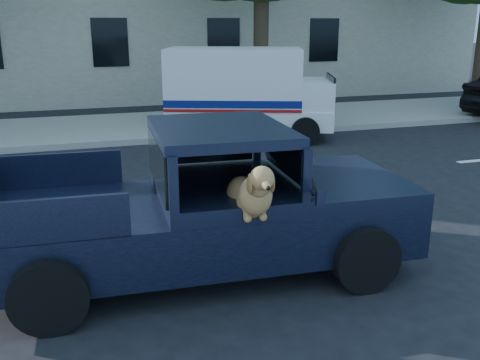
{
  "coord_description": "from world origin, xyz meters",
  "views": [
    {
      "loc": [
        -0.58,
        -5.58,
        2.85
      ],
      "look_at": [
        1.15,
        -0.27,
        1.2
      ],
      "focal_mm": 40.0,
      "sensor_mm": 36.0,
      "label": 1
    }
  ],
  "objects": [
    {
      "name": "lane_stripes",
      "position": [
        2.0,
        3.4,
        0.01
      ],
      "size": [
        21.6,
        0.14,
        0.01
      ],
      "primitive_type": null,
      "color": "silver",
      "rests_on": "ground"
    },
    {
      "name": "ground",
      "position": [
        0.0,
        0.0,
        0.0
      ],
      "size": [
        120.0,
        120.0,
        0.0
      ],
      "primitive_type": "plane",
      "color": "black",
      "rests_on": "ground"
    },
    {
      "name": "far_sidewalk",
      "position": [
        0.0,
        9.2,
        0.07
      ],
      "size": [
        60.0,
        4.0,
        0.15
      ],
      "primitive_type": "cube",
      "color": "gray",
      "rests_on": "ground"
    },
    {
      "name": "pickup_truck",
      "position": [
        0.72,
        0.11,
        0.59
      ],
      "size": [
        4.97,
        2.63,
        1.74
      ],
      "rotation": [
        0.0,
        0.0,
        -0.06
      ],
      "color": "black",
      "rests_on": "ground"
    },
    {
      "name": "mail_truck",
      "position": [
        3.76,
        7.32,
        0.98
      ],
      "size": [
        4.49,
        3.22,
        2.24
      ],
      "rotation": [
        0.0,
        0.0,
        -0.36
      ],
      "color": "silver",
      "rests_on": "ground"
    }
  ]
}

